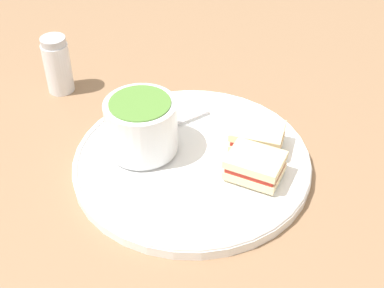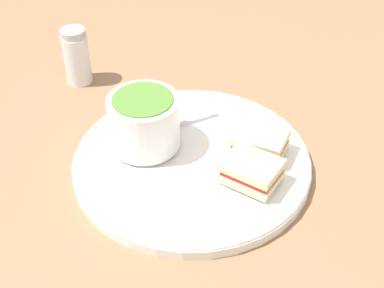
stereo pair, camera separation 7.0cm
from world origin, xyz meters
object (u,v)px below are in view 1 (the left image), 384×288
(sandwich_half_far, at_px, (257,136))
(spoon, at_px, (156,131))
(salt_shaker, at_px, (55,66))
(sandwich_half_near, at_px, (255,165))
(soup_bowl, at_px, (141,125))

(sandwich_half_far, bearing_deg, spoon, 30.30)
(sandwich_half_far, distance_m, salt_shaker, 0.34)
(sandwich_half_near, bearing_deg, salt_shaker, 4.86)
(sandwich_half_far, bearing_deg, salt_shaker, 13.56)
(soup_bowl, bearing_deg, salt_shaker, -6.52)
(spoon, bearing_deg, sandwich_half_near, 112.53)
(spoon, distance_m, sandwich_half_near, 0.16)
(spoon, relative_size, salt_shaker, 1.25)
(salt_shaker, bearing_deg, soup_bowl, 173.48)
(soup_bowl, height_order, sandwich_half_near, soup_bowl)
(soup_bowl, xyz_separation_m, salt_shaker, (0.22, -0.03, -0.01))
(spoon, height_order, sandwich_half_far, sandwich_half_far)
(sandwich_half_near, height_order, sandwich_half_far, same)
(spoon, bearing_deg, salt_shaker, -73.23)
(soup_bowl, bearing_deg, sandwich_half_far, -137.24)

